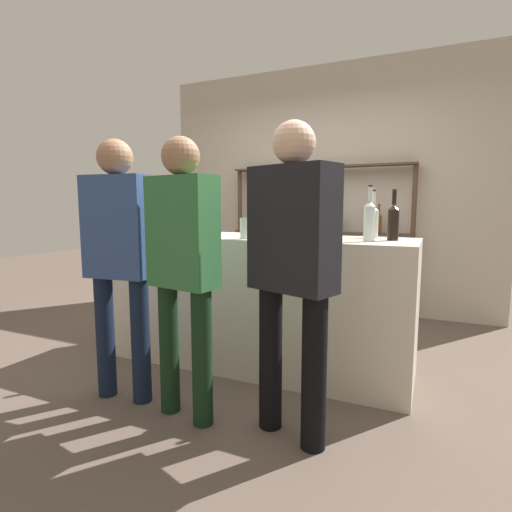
{
  "coord_description": "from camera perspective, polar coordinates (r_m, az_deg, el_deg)",
  "views": [
    {
      "loc": [
        1.22,
        -2.72,
        1.22
      ],
      "look_at": [
        0.0,
        0.0,
        0.84
      ],
      "focal_mm": 28.0,
      "sensor_mm": 36.0,
      "label": 1
    }
  ],
  "objects": [
    {
      "name": "customer_left",
      "position": [
        2.57,
        -18.99,
        0.86
      ],
      "size": [
        0.43,
        0.22,
        1.61
      ],
      "rotation": [
        0.0,
        0.0,
        1.67
      ],
      "color": "#121C33",
      "rests_on": "ground_plane"
    },
    {
      "name": "wine_glass",
      "position": [
        3.46,
        -11.38,
        4.96
      ],
      "size": [
        0.08,
        0.08,
        0.14
      ],
      "color": "silver",
      "rests_on": "bar_counter"
    },
    {
      "name": "counter_bottle_4",
      "position": [
        2.65,
        15.9,
        4.98
      ],
      "size": [
        0.07,
        0.07,
        0.36
      ],
      "color": "silver",
      "rests_on": "bar_counter"
    },
    {
      "name": "back_wall",
      "position": [
        4.82,
        9.62,
        9.26
      ],
      "size": [
        3.89,
        0.12,
        2.8
      ],
      "primitive_type": "cube",
      "color": "#B2A899",
      "rests_on": "ground_plane"
    },
    {
      "name": "ground_plane",
      "position": [
        3.22,
        0.0,
        -15.03
      ],
      "size": [
        16.0,
        16.0,
        0.0
      ],
      "primitive_type": "plane",
      "color": "brown"
    },
    {
      "name": "back_shelf",
      "position": [
        4.65,
        8.9,
        5.75
      ],
      "size": [
        2.07,
        0.18,
        1.66
      ],
      "color": "#4C3828",
      "rests_on": "ground_plane"
    },
    {
      "name": "counter_bottle_0",
      "position": [
        2.78,
        19.02,
        4.73
      ],
      "size": [
        0.07,
        0.07,
        0.33
      ],
      "color": "black",
      "rests_on": "bar_counter"
    },
    {
      "name": "bar_counter",
      "position": [
        3.07,
        0.0,
        -6.43
      ],
      "size": [
        2.29,
        0.68,
        0.99
      ],
      "primitive_type": "cube",
      "color": "beige",
      "rests_on": "ground_plane"
    },
    {
      "name": "counter_bottle_1",
      "position": [
        3.07,
        -9.5,
        5.07
      ],
      "size": [
        0.08,
        0.08,
        0.32
      ],
      "color": "brown",
      "rests_on": "bar_counter"
    },
    {
      "name": "counter_bottle_5",
      "position": [
        2.69,
        11.05,
        4.95
      ],
      "size": [
        0.09,
        0.09,
        0.34
      ],
      "color": "brown",
      "rests_on": "bar_counter"
    },
    {
      "name": "cork_jar",
      "position": [
        2.77,
        -1.25,
        3.96
      ],
      "size": [
        0.1,
        0.1,
        0.14
      ],
      "color": "silver",
      "rests_on": "bar_counter"
    },
    {
      "name": "counter_bottle_2",
      "position": [
        3.48,
        -9.59,
        5.32
      ],
      "size": [
        0.09,
        0.09,
        0.32
      ],
      "color": "#0F1956",
      "rests_on": "bar_counter"
    },
    {
      "name": "customer_center",
      "position": [
        2.24,
        -10.4,
        -0.12
      ],
      "size": [
        0.43,
        0.25,
        1.59
      ],
      "rotation": [
        0.0,
        0.0,
        1.39
      ],
      "color": "black",
      "rests_on": "ground_plane"
    },
    {
      "name": "counter_bottle_3",
      "position": [
        2.95,
        16.32,
        4.94
      ],
      "size": [
        0.08,
        0.08,
        0.34
      ],
      "color": "silver",
      "rests_on": "bar_counter"
    },
    {
      "name": "customer_right",
      "position": [
        2.01,
        5.24,
        -0.41
      ],
      "size": [
        0.49,
        0.33,
        1.63
      ],
      "rotation": [
        0.0,
        0.0,
        1.23
      ],
      "color": "black",
      "rests_on": "ground_plane"
    }
  ]
}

